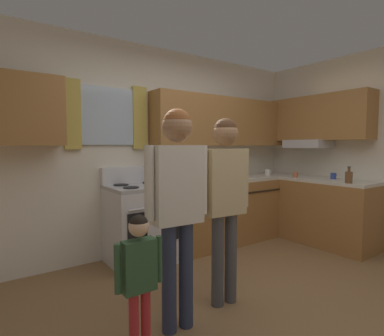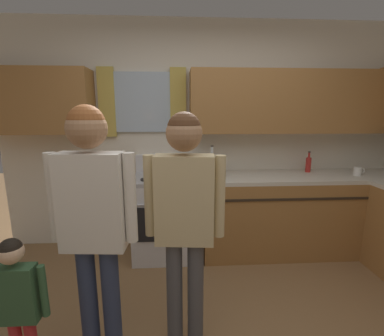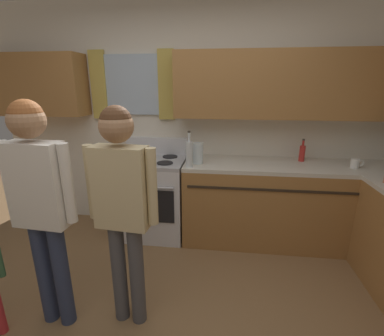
{
  "view_description": "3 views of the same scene",
  "coord_description": "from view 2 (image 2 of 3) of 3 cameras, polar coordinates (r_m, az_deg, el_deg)",
  "views": [
    {
      "loc": [
        -1.95,
        -1.65,
        1.36
      ],
      "look_at": [
        -0.09,
        0.96,
        1.12
      ],
      "focal_mm": 28.75,
      "sensor_mm": 36.0,
      "label": 1
    },
    {
      "loc": [
        -0.28,
        -1.28,
        1.57
      ],
      "look_at": [
        -0.15,
        0.95,
        1.11
      ],
      "focal_mm": 24.85,
      "sensor_mm": 36.0,
      "label": 2
    },
    {
      "loc": [
        0.43,
        -1.33,
        1.69
      ],
      "look_at": [
        0.18,
        0.63,
        1.1
      ],
      "focal_mm": 25.67,
      "sensor_mm": 36.0,
      "label": 3
    }
  ],
  "objects": [
    {
      "name": "bottle_tall_clear",
      "position": [
        2.67,
        4.26,
        0.08
      ],
      "size": [
        0.07,
        0.07,
        0.37
      ],
      "color": "silver",
      "rests_on": "kitchen_counter_run"
    },
    {
      "name": "back_wall_unit",
      "position": [
        3.12,
        3.21,
        9.46
      ],
      "size": [
        4.6,
        0.42,
        2.6
      ],
      "color": "silver",
      "rests_on": "ground"
    },
    {
      "name": "water_pitcher",
      "position": [
        2.82,
        5.22,
        0.09
      ],
      "size": [
        0.19,
        0.11,
        0.22
      ],
      "color": "silver",
      "rests_on": "kitchen_counter_run"
    },
    {
      "name": "mug_ceramic_white",
      "position": [
        3.46,
        32.02,
        -0.58
      ],
      "size": [
        0.13,
        0.08,
        0.09
      ],
      "color": "white",
      "rests_on": "kitchen_counter_run"
    },
    {
      "name": "small_child",
      "position": [
        1.85,
        -33.3,
        -22.5
      ],
      "size": [
        0.32,
        0.13,
        0.94
      ],
      "color": "red",
      "rests_on": "ground"
    },
    {
      "name": "bottle_sauce_red",
      "position": [
        3.38,
        23.69,
        0.75
      ],
      "size": [
        0.06,
        0.06,
        0.25
      ],
      "color": "red",
      "rests_on": "kitchen_counter_run"
    },
    {
      "name": "adult_in_plaid",
      "position": [
        1.65,
        -1.61,
        -8.75
      ],
      "size": [
        0.49,
        0.21,
        1.58
      ],
      "color": "#4C4C51",
      "rests_on": "ground"
    },
    {
      "name": "stove_oven",
      "position": [
        3.03,
        -5.21,
        -9.81
      ],
      "size": [
        0.74,
        0.67,
        1.1
      ],
      "color": "silver",
      "rests_on": "ground"
    },
    {
      "name": "adult_holding_child",
      "position": [
        1.64,
        -20.45,
        -8.79
      ],
      "size": [
        0.5,
        0.22,
        1.62
      ],
      "color": "#2D3856",
      "rests_on": "ground"
    },
    {
      "name": "kitchen_counter_run",
      "position": [
        3.24,
        29.52,
        -10.23
      ],
      "size": [
        2.3,
        1.82,
        0.9
      ],
      "color": "#9E6B38",
      "rests_on": "ground"
    }
  ]
}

